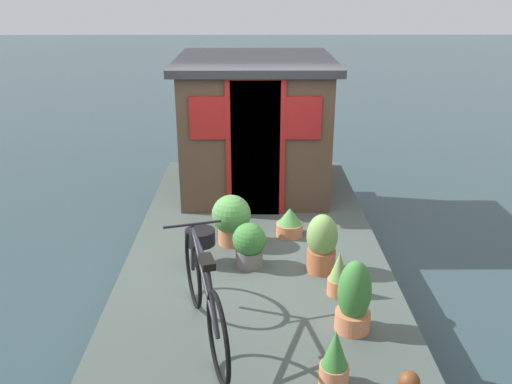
{
  "coord_description": "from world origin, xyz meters",
  "views": [
    {
      "loc": [
        -5.57,
        0.04,
        3.3
      ],
      "look_at": [
        -0.2,
        0.0,
        1.19
      ],
      "focal_mm": 38.31,
      "sensor_mm": 36.0,
      "label": 1
    }
  ],
  "objects_px": {
    "potted_plant_rosemary": "(249,244)",
    "charcoal_grill": "(200,239)",
    "potted_plant_thyme": "(322,243)",
    "bicycle": "(204,296)",
    "potted_plant_mint": "(231,218)",
    "houseboat_cabin": "(255,124)",
    "potted_plant_geranium": "(354,299)",
    "potted_plant_sage": "(339,275)",
    "potted_plant_basil": "(335,360)",
    "potted_plant_fern": "(290,222)"
  },
  "relations": [
    {
      "from": "potted_plant_rosemary",
      "to": "charcoal_grill",
      "type": "height_order",
      "value": "potted_plant_rosemary"
    },
    {
      "from": "potted_plant_thyme",
      "to": "bicycle",
      "type": "bearing_deg",
      "value": 135.3
    },
    {
      "from": "bicycle",
      "to": "charcoal_grill",
      "type": "height_order",
      "value": "bicycle"
    },
    {
      "from": "potted_plant_mint",
      "to": "charcoal_grill",
      "type": "relative_size",
      "value": 1.51
    },
    {
      "from": "houseboat_cabin",
      "to": "potted_plant_geranium",
      "type": "bearing_deg",
      "value": -166.8
    },
    {
      "from": "houseboat_cabin",
      "to": "charcoal_grill",
      "type": "xyz_separation_m",
      "value": [
        -2.29,
        0.58,
        -0.64
      ]
    },
    {
      "from": "potted_plant_sage",
      "to": "potted_plant_rosemary",
      "type": "xyz_separation_m",
      "value": [
        0.57,
        0.84,
        0.04
      ]
    },
    {
      "from": "houseboat_cabin",
      "to": "potted_plant_mint",
      "type": "relative_size",
      "value": 3.82
    },
    {
      "from": "potted_plant_basil",
      "to": "potted_plant_mint",
      "type": "height_order",
      "value": "potted_plant_mint"
    },
    {
      "from": "potted_plant_fern",
      "to": "potted_plant_geranium",
      "type": "distance_m",
      "value": 1.89
    },
    {
      "from": "bicycle",
      "to": "potted_plant_sage",
      "type": "relative_size",
      "value": 3.88
    },
    {
      "from": "potted_plant_mint",
      "to": "potted_plant_geranium",
      "type": "distance_m",
      "value": 1.97
    },
    {
      "from": "potted_plant_mint",
      "to": "potted_plant_thyme",
      "type": "distance_m",
      "value": 1.13
    },
    {
      "from": "potted_plant_sage",
      "to": "bicycle",
      "type": "bearing_deg",
      "value": 118.58
    },
    {
      "from": "potted_plant_basil",
      "to": "potted_plant_rosemary",
      "type": "distance_m",
      "value": 1.92
    },
    {
      "from": "potted_plant_mint",
      "to": "potted_plant_rosemary",
      "type": "distance_m",
      "value": 0.56
    },
    {
      "from": "houseboat_cabin",
      "to": "potted_plant_rosemary",
      "type": "relative_size",
      "value": 4.65
    },
    {
      "from": "potted_plant_fern",
      "to": "potted_plant_mint",
      "type": "bearing_deg",
      "value": 106.39
    },
    {
      "from": "potted_plant_fern",
      "to": "potted_plant_sage",
      "type": "distance_m",
      "value": 1.34
    },
    {
      "from": "potted_plant_sage",
      "to": "potted_plant_thyme",
      "type": "distance_m",
      "value": 0.48
    },
    {
      "from": "potted_plant_sage",
      "to": "potted_plant_geranium",
      "type": "height_order",
      "value": "potted_plant_geranium"
    },
    {
      "from": "charcoal_grill",
      "to": "potted_plant_rosemary",
      "type": "bearing_deg",
      "value": -95.9
    },
    {
      "from": "potted_plant_fern",
      "to": "potted_plant_rosemary",
      "type": "xyz_separation_m",
      "value": [
        -0.72,
        0.47,
        0.08
      ]
    },
    {
      "from": "houseboat_cabin",
      "to": "bicycle",
      "type": "xyz_separation_m",
      "value": [
        -3.56,
        0.43,
        -0.53
      ]
    },
    {
      "from": "potted_plant_mint",
      "to": "potted_plant_thyme",
      "type": "bearing_deg",
      "value": -124.25
    },
    {
      "from": "bicycle",
      "to": "potted_plant_fern",
      "type": "relative_size",
      "value": 4.99
    },
    {
      "from": "potted_plant_rosemary",
      "to": "charcoal_grill",
      "type": "relative_size",
      "value": 1.24
    },
    {
      "from": "potted_plant_rosemary",
      "to": "houseboat_cabin",
      "type": "bearing_deg",
      "value": -1.77
    },
    {
      "from": "bicycle",
      "to": "potted_plant_geranium",
      "type": "distance_m",
      "value": 1.25
    },
    {
      "from": "bicycle",
      "to": "potted_plant_mint",
      "type": "relative_size",
      "value": 2.97
    },
    {
      "from": "potted_plant_mint",
      "to": "potted_plant_rosemary",
      "type": "bearing_deg",
      "value": -158.87
    },
    {
      "from": "bicycle",
      "to": "potted_plant_sage",
      "type": "height_order",
      "value": "bicycle"
    },
    {
      "from": "potted_plant_thyme",
      "to": "potted_plant_mint",
      "type": "bearing_deg",
      "value": 55.75
    },
    {
      "from": "potted_plant_rosemary",
      "to": "potted_plant_thyme",
      "type": "distance_m",
      "value": 0.75
    },
    {
      "from": "potted_plant_fern",
      "to": "charcoal_grill",
      "type": "xyz_separation_m",
      "value": [
        -0.67,
        0.98,
        0.12
      ]
    },
    {
      "from": "potted_plant_fern",
      "to": "potted_plant_thyme",
      "type": "height_order",
      "value": "potted_plant_thyme"
    },
    {
      "from": "potted_plant_mint",
      "to": "potted_plant_sage",
      "type": "bearing_deg",
      "value": -136.15
    },
    {
      "from": "potted_plant_sage",
      "to": "potted_plant_rosemary",
      "type": "height_order",
      "value": "potted_plant_rosemary"
    },
    {
      "from": "potted_plant_mint",
      "to": "charcoal_grill",
      "type": "distance_m",
      "value": 0.56
    },
    {
      "from": "potted_plant_fern",
      "to": "charcoal_grill",
      "type": "distance_m",
      "value": 1.19
    },
    {
      "from": "potted_plant_sage",
      "to": "potted_plant_mint",
      "type": "xyz_separation_m",
      "value": [
        1.09,
        1.05,
        0.1
      ]
    },
    {
      "from": "potted_plant_sage",
      "to": "potted_plant_geranium",
      "type": "relative_size",
      "value": 0.67
    },
    {
      "from": "bicycle",
      "to": "potted_plant_thyme",
      "type": "height_order",
      "value": "bicycle"
    },
    {
      "from": "potted_plant_geranium",
      "to": "charcoal_grill",
      "type": "bearing_deg",
      "value": 49.83
    },
    {
      "from": "bicycle",
      "to": "potted_plant_geranium",
      "type": "xyz_separation_m",
      "value": [
        0.1,
        -1.25,
        -0.1
      ]
    },
    {
      "from": "potted_plant_basil",
      "to": "potted_plant_mint",
      "type": "distance_m",
      "value": 2.48
    },
    {
      "from": "potted_plant_mint",
      "to": "potted_plant_thyme",
      "type": "xyz_separation_m",
      "value": [
        -0.64,
        -0.94,
        -0.0
      ]
    },
    {
      "from": "potted_plant_mint",
      "to": "houseboat_cabin",
      "type": "bearing_deg",
      "value": -8.57
    },
    {
      "from": "bicycle",
      "to": "potted_plant_mint",
      "type": "distance_m",
      "value": 1.76
    },
    {
      "from": "charcoal_grill",
      "to": "potted_plant_geranium",
      "type": "bearing_deg",
      "value": -130.17
    }
  ]
}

